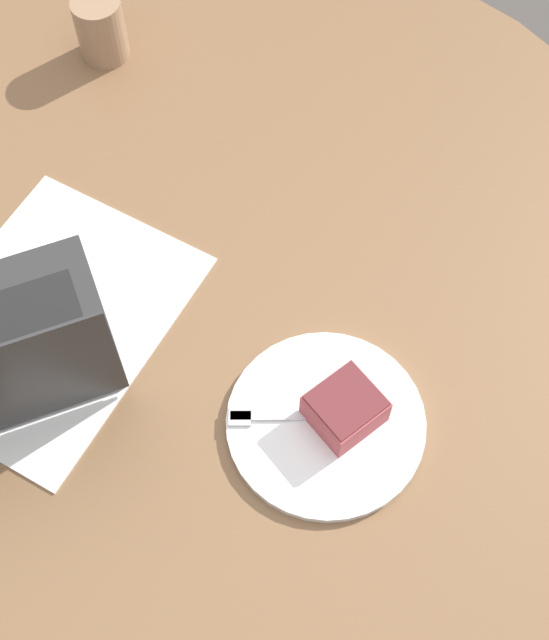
{
  "coord_description": "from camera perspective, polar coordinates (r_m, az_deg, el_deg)",
  "views": [
    {
      "loc": [
        -0.66,
        -0.08,
        1.77
      ],
      "look_at": [
        -0.13,
        -0.07,
        0.76
      ],
      "focal_mm": 50.0,
      "sensor_mm": 36.0,
      "label": 1
    }
  ],
  "objects": [
    {
      "name": "plate",
      "position": [
        1.12,
        3.3,
        -6.61
      ],
      "size": [
        0.25,
        0.25,
        0.01
      ],
      "color": "white",
      "rests_on": "dining_table"
    },
    {
      "name": "coffee_glass",
      "position": [
        1.46,
        -11.07,
        17.85
      ],
      "size": [
        0.08,
        0.08,
        0.1
      ],
      "color": "#997556",
      "rests_on": "dining_table"
    },
    {
      "name": "cake_slice",
      "position": [
        1.09,
        4.54,
        -5.65
      ],
      "size": [
        0.11,
        0.11,
        0.05
      ],
      "rotation": [
        0.0,
        0.0,
        5.4
      ],
      "color": "#B74C51",
      "rests_on": "plate"
    },
    {
      "name": "dining_table",
      "position": [
        1.35,
        -2.71,
        1.32
      ],
      "size": [
        1.28,
        1.28,
        0.72
      ],
      "color": "brown",
      "rests_on": "ground_plane"
    },
    {
      "name": "paper_document",
      "position": [
        1.22,
        -14.2,
        -0.0
      ],
      "size": [
        0.47,
        0.44,
        0.0
      ],
      "rotation": [
        0.0,
        0.0,
        -0.49
      ],
      "color": "white",
      "rests_on": "dining_table"
    },
    {
      "name": "ground_plane",
      "position": [
        1.89,
        -1.96,
        -7.45
      ],
      "size": [
        12.0,
        12.0,
        0.0
      ],
      "primitive_type": "plane",
      "color": "#4C4742"
    },
    {
      "name": "fork",
      "position": [
        1.11,
        0.55,
        -6.15
      ],
      "size": [
        0.03,
        0.17,
        0.0
      ],
      "rotation": [
        0.0,
        0.0,
        7.88
      ],
      "color": "silver",
      "rests_on": "plate"
    }
  ]
}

